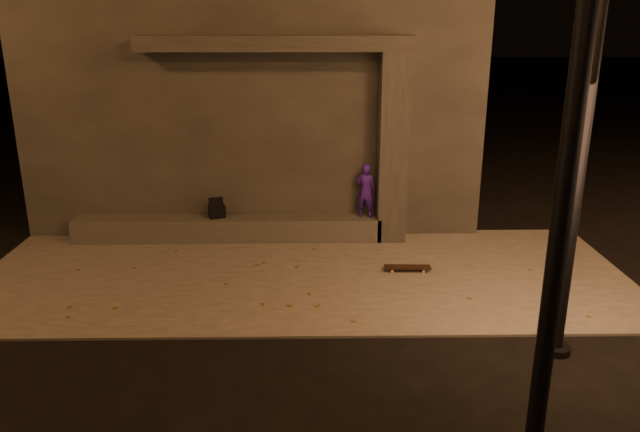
{
  "coord_description": "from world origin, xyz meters",
  "views": [
    {
      "loc": [
        0.12,
        -7.87,
        4.27
      ],
      "look_at": [
        0.29,
        2.0,
        1.07
      ],
      "focal_mm": 35.0,
      "sensor_mm": 36.0,
      "label": 1
    }
  ],
  "objects_px": {
    "skateboard": "(407,267)",
    "backpack": "(217,210)",
    "skateboarder": "(366,191)",
    "street_lamp_0": "(596,51)",
    "column": "(393,149)"
  },
  "relations": [
    {
      "from": "street_lamp_0",
      "to": "column",
      "type": "bearing_deg",
      "value": 110.95
    },
    {
      "from": "backpack",
      "to": "skateboard",
      "type": "xyz_separation_m",
      "value": [
        3.5,
        -1.69,
        -0.53
      ]
    },
    {
      "from": "skateboard",
      "to": "column",
      "type": "bearing_deg",
      "value": 95.64
    },
    {
      "from": "backpack",
      "to": "skateboard",
      "type": "bearing_deg",
      "value": -45.68
    },
    {
      "from": "column",
      "to": "skateboard",
      "type": "height_order",
      "value": "column"
    },
    {
      "from": "skateboard",
      "to": "backpack",
      "type": "bearing_deg",
      "value": 156.52
    },
    {
      "from": "column",
      "to": "skateboard",
      "type": "xyz_separation_m",
      "value": [
        0.1,
        -1.69,
        -1.73
      ]
    },
    {
      "from": "skateboarder",
      "to": "street_lamp_0",
      "type": "relative_size",
      "value": 0.16
    },
    {
      "from": "column",
      "to": "skateboard",
      "type": "bearing_deg",
      "value": -86.64
    },
    {
      "from": "column",
      "to": "street_lamp_0",
      "type": "relative_size",
      "value": 0.53
    },
    {
      "from": "backpack",
      "to": "column",
      "type": "bearing_deg",
      "value": -19.92
    },
    {
      "from": "column",
      "to": "skateboarder",
      "type": "relative_size",
      "value": 3.38
    },
    {
      "from": "column",
      "to": "skateboard",
      "type": "distance_m",
      "value": 2.42
    },
    {
      "from": "skateboarder",
      "to": "street_lamp_0",
      "type": "height_order",
      "value": "street_lamp_0"
    },
    {
      "from": "backpack",
      "to": "street_lamp_0",
      "type": "distance_m",
      "value": 7.44
    }
  ]
}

